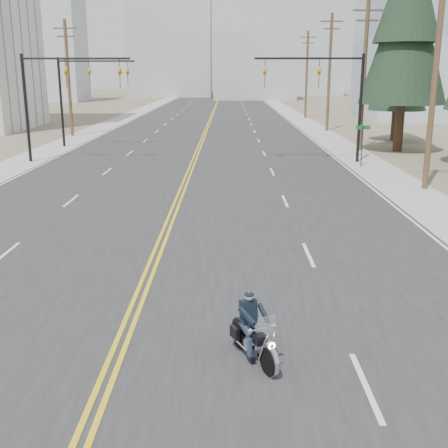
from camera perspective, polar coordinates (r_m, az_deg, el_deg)
road at (r=75.80m, az=-1.34°, el=10.72°), size 20.00×200.00×0.01m
sidewalk_left at (r=77.02m, az=-10.07°, el=10.57°), size 3.00×200.00×0.01m
sidewalk_right at (r=76.31m, az=7.48°, el=10.63°), size 3.00×200.00×0.01m
traffic_mast_left at (r=39.23m, az=-16.79°, el=13.22°), size 7.10×0.26×7.00m
traffic_mast_right at (r=38.13m, az=10.76°, el=13.55°), size 7.10×0.26×7.00m
traffic_mast_far at (r=47.03m, az=-14.31°, el=13.53°), size 6.10×0.26×7.00m
street_sign at (r=36.75m, az=13.89°, el=8.43°), size 0.90×0.06×2.62m
utility_pole_b at (r=30.29m, az=20.71°, el=14.52°), size 2.20×0.30×11.50m
utility_pole_c at (r=44.71m, az=14.04°, el=14.59°), size 2.20×0.30×11.00m
utility_pole_d at (r=59.41m, az=10.67°, el=15.04°), size 2.20×0.30×11.50m
utility_pole_e at (r=76.22m, az=8.40°, el=14.90°), size 2.20×0.30×11.00m
utility_pole_left at (r=55.57m, az=-15.53°, el=14.25°), size 2.20×0.30×10.50m
haze_bldg_a at (r=126.31m, az=-17.50°, el=16.81°), size 14.00×12.00×22.00m
haze_bldg_b at (r=130.67m, az=3.06°, el=15.62°), size 18.00×14.00×14.00m
haze_bldg_c at (r=121.56m, az=19.27°, el=15.81°), size 16.00×12.00×18.00m
haze_bldg_d at (r=146.43m, az=-5.41°, el=17.86°), size 20.00×15.00×26.00m
haze_bldg_e at (r=157.18m, az=9.07°, el=15.00°), size 14.00×14.00×12.00m
haze_bldg_f at (r=145.32m, az=-21.40°, el=14.98°), size 12.00×12.00×16.00m
motorcyclist at (r=11.74m, az=3.07°, el=-10.57°), size 1.49×2.01×1.44m
conifer_tall at (r=45.18m, az=18.23°, el=20.01°), size 6.41×6.41×17.79m
conifer_far at (r=52.23m, az=17.54°, el=16.43°), size 4.96×4.96×13.28m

